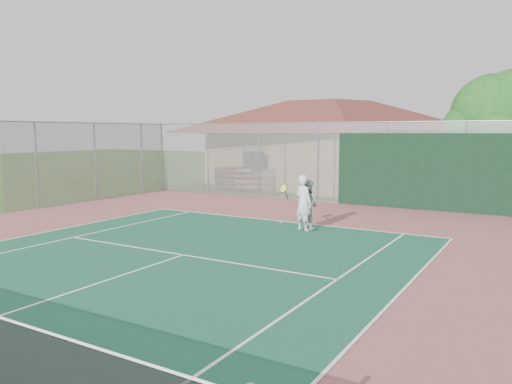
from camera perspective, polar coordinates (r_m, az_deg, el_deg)
back_fence at (r=21.03m, az=14.86°, el=2.76°), size 20.08×0.11×3.53m
side_fence_left at (r=23.81m, az=-17.91°, el=3.31°), size 0.08×9.00×3.50m
clubhouse at (r=28.81m, az=8.34°, el=6.48°), size 15.01×11.69×5.76m
bleachers at (r=26.75m, az=-0.91°, el=1.60°), size 3.26×2.02×1.19m
tree at (r=22.51m, az=25.69°, el=7.60°), size 3.97×3.76×5.54m
player_white_front at (r=15.69m, az=5.41°, el=-1.26°), size 1.12×0.79×1.75m
player_grey_back at (r=15.96m, az=5.89°, el=-1.48°), size 0.87×0.73×1.57m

